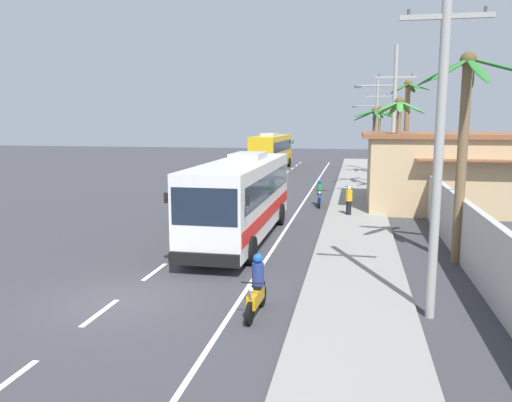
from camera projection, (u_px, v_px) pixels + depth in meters
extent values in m
plane|color=#3A3A3F|center=(115.00, 302.00, 14.58)|extent=(160.00, 160.00, 0.00)
cube|color=gray|center=(356.00, 234.00, 22.96)|extent=(3.20, 90.00, 0.14)
cube|color=white|center=(5.00, 384.00, 10.04)|extent=(0.16, 2.00, 0.01)
cube|color=white|center=(100.00, 313.00, 13.75)|extent=(0.16, 2.00, 0.01)
cube|color=white|center=(155.00, 272.00, 17.46)|extent=(0.16, 2.00, 0.01)
cube|color=white|center=(190.00, 245.00, 21.17)|extent=(0.16, 2.00, 0.01)
cube|color=white|center=(215.00, 226.00, 24.88)|extent=(0.16, 2.00, 0.01)
cube|color=white|center=(234.00, 213.00, 28.59)|extent=(0.16, 2.00, 0.01)
cube|color=white|center=(248.00, 202.00, 32.30)|extent=(0.16, 2.00, 0.01)
cube|color=white|center=(259.00, 194.00, 36.01)|extent=(0.16, 2.00, 0.01)
cube|color=white|center=(268.00, 187.00, 39.72)|extent=(0.16, 2.00, 0.01)
cube|color=white|center=(276.00, 181.00, 43.43)|extent=(0.16, 2.00, 0.01)
cube|color=white|center=(282.00, 176.00, 47.15)|extent=(0.16, 2.00, 0.01)
cube|color=white|center=(288.00, 172.00, 50.86)|extent=(0.16, 2.00, 0.01)
cube|color=white|center=(292.00, 169.00, 54.57)|extent=(0.16, 2.00, 0.01)
cube|color=white|center=(296.00, 165.00, 58.28)|extent=(0.16, 2.00, 0.01)
cube|color=white|center=(300.00, 163.00, 61.99)|extent=(0.16, 2.00, 0.01)
cube|color=white|center=(296.00, 213.00, 28.44)|extent=(0.14, 70.00, 0.01)
cube|color=#B2B2AD|center=(433.00, 199.00, 25.94)|extent=(0.24, 60.00, 2.31)
cube|color=silver|center=(242.00, 196.00, 22.03)|extent=(2.47, 11.11, 3.02)
cube|color=#192333|center=(243.00, 183.00, 22.14)|extent=(2.50, 10.22, 0.96)
cube|color=#192333|center=(204.00, 207.00, 16.62)|extent=(2.26, 0.10, 1.27)
cube|color=red|center=(242.00, 211.00, 22.14)|extent=(2.51, 10.89, 0.54)
cube|color=black|center=(204.00, 260.00, 16.81)|extent=(2.41, 0.16, 0.44)
cube|color=#B7B7B7|center=(248.00, 156.00, 23.12)|extent=(1.36, 2.44, 0.28)
cube|color=black|center=(248.00, 200.00, 16.52)|extent=(0.12, 0.08, 0.36)
cube|color=black|center=(166.00, 198.00, 17.06)|extent=(0.12, 0.08, 0.36)
cylinder|color=black|center=(251.00, 251.00, 18.25)|extent=(0.32, 1.04, 1.04)
cylinder|color=black|center=(187.00, 247.00, 18.72)|extent=(0.32, 1.04, 1.04)
cylinder|color=black|center=(280.00, 214.00, 25.25)|extent=(0.32, 1.04, 1.04)
cylinder|color=black|center=(233.00, 213.00, 25.71)|extent=(0.32, 1.04, 1.04)
cube|color=gold|center=(272.00, 151.00, 52.82)|extent=(2.84, 10.87, 3.18)
cube|color=#192333|center=(271.00, 146.00, 52.54)|extent=(2.84, 10.00, 1.02)
cube|color=#192333|center=(281.00, 144.00, 57.90)|extent=(2.27, 0.18, 1.33)
cube|color=orange|center=(272.00, 158.00, 52.94)|extent=(2.87, 10.65, 0.57)
cube|color=black|center=(281.00, 160.00, 58.28)|extent=(2.42, 0.24, 0.44)
cube|color=#B7B7B7|center=(269.00, 135.00, 51.25)|extent=(1.44, 2.42, 0.28)
cube|color=black|center=(268.00, 142.00, 57.97)|extent=(0.12, 0.08, 0.36)
cube|color=black|center=(293.00, 142.00, 57.34)|extent=(0.12, 0.08, 0.36)
cylinder|color=black|center=(268.00, 162.00, 56.95)|extent=(0.36, 1.05, 1.04)
cylinder|color=black|center=(289.00, 162.00, 56.41)|extent=(0.36, 1.05, 1.04)
cylinder|color=black|center=(253.00, 167.00, 50.21)|extent=(0.36, 1.05, 1.04)
cylinder|color=black|center=(277.00, 168.00, 49.67)|extent=(0.36, 1.05, 1.04)
cylinder|color=black|center=(250.00, 314.00, 12.89)|extent=(0.13, 0.60, 0.60)
cylinder|color=black|center=(262.00, 296.00, 14.20)|extent=(0.15, 0.61, 0.60)
cube|color=gold|center=(256.00, 297.00, 13.46)|extent=(0.29, 1.11, 0.36)
cube|color=black|center=(258.00, 286.00, 13.72)|extent=(0.27, 0.61, 0.12)
cylinder|color=gray|center=(251.00, 301.00, 12.96)|extent=(0.08, 0.32, 0.67)
cylinder|color=black|center=(252.00, 283.00, 12.99)|extent=(0.56, 0.07, 0.04)
sphere|color=#EAEACC|center=(251.00, 290.00, 12.89)|extent=(0.14, 0.14, 0.14)
cylinder|color=navy|center=(258.00, 275.00, 13.62)|extent=(0.32, 0.32, 0.66)
sphere|color=blue|center=(258.00, 258.00, 13.54)|extent=(0.26, 0.26, 0.26)
cylinder|color=black|center=(319.00, 203.00, 30.00)|extent=(0.14, 0.61, 0.60)
cylinder|color=black|center=(319.00, 200.00, 31.33)|extent=(0.16, 0.61, 0.60)
cube|color=#1947B2|center=(319.00, 198.00, 30.58)|extent=(0.32, 1.11, 0.36)
cube|color=black|center=(319.00, 194.00, 30.84)|extent=(0.28, 0.62, 0.12)
cylinder|color=gray|center=(319.00, 198.00, 30.07)|extent=(0.08, 0.32, 0.67)
cylinder|color=black|center=(320.00, 190.00, 30.10)|extent=(0.56, 0.08, 0.04)
sphere|color=#EAEACC|center=(320.00, 193.00, 30.00)|extent=(0.14, 0.14, 0.14)
cylinder|color=#2D7A47|center=(320.00, 189.00, 30.74)|extent=(0.32, 0.32, 0.64)
sphere|color=blue|center=(320.00, 182.00, 30.67)|extent=(0.26, 0.26, 0.26)
cylinder|color=black|center=(349.00, 208.00, 27.20)|extent=(0.28, 0.28, 0.75)
cylinder|color=gold|center=(349.00, 195.00, 27.09)|extent=(0.36, 0.36, 0.59)
sphere|color=beige|center=(349.00, 188.00, 27.03)|extent=(0.21, 0.21, 0.21)
cylinder|color=#9E9E99|center=(439.00, 139.00, 12.70)|extent=(0.24, 0.24, 9.39)
cube|color=#9E9E99|center=(446.00, 16.00, 12.24)|extent=(2.20, 0.12, 0.12)
cylinder|color=#4C4742|center=(409.00, 13.00, 12.39)|extent=(0.08, 0.08, 0.16)
cylinder|color=#4C4742|center=(486.00, 10.00, 12.05)|extent=(0.08, 0.08, 0.16)
cylinder|color=#9E9E99|center=(393.00, 126.00, 31.14)|extent=(0.24, 0.24, 9.65)
cube|color=#9E9E99|center=(395.00, 77.00, 30.69)|extent=(2.45, 0.12, 0.12)
cylinder|color=#4C4742|center=(379.00, 75.00, 30.85)|extent=(0.08, 0.08, 0.16)
cylinder|color=#4C4742|center=(412.00, 75.00, 30.48)|extent=(0.08, 0.08, 0.16)
cylinder|color=#9E9E99|center=(376.00, 86.00, 30.98)|extent=(2.24, 0.09, 0.09)
cube|color=#4C4C51|center=(358.00, 87.00, 31.20)|extent=(0.44, 0.24, 0.14)
cylinder|color=#9E9E99|center=(376.00, 127.00, 49.75)|extent=(0.24, 0.24, 9.02)
cube|color=#9E9E99|center=(377.00, 96.00, 49.29)|extent=(2.25, 0.12, 0.12)
cylinder|color=#4C4742|center=(368.00, 95.00, 49.44)|extent=(0.08, 0.08, 0.16)
cylinder|color=#4C4742|center=(387.00, 95.00, 49.10)|extent=(0.08, 0.08, 0.16)
cylinder|color=#9E9E99|center=(366.00, 106.00, 49.64)|extent=(2.18, 0.09, 0.09)
cube|color=#4C4C51|center=(354.00, 107.00, 49.86)|extent=(0.44, 0.24, 0.14)
cylinder|color=brown|center=(374.00, 150.00, 38.99)|extent=(0.30, 0.30, 5.80)
ellipsoid|color=#28702D|center=(388.00, 115.00, 38.52)|extent=(1.96, 0.61, 0.82)
ellipsoid|color=#28702D|center=(379.00, 114.00, 39.38)|extent=(1.02, 1.97, 0.69)
ellipsoid|color=#28702D|center=(364.00, 116.00, 39.19)|extent=(1.83, 1.28, 0.90)
ellipsoid|color=#28702D|center=(364.00, 114.00, 38.18)|extent=(1.84, 1.43, 0.63)
ellipsoid|color=#28702D|center=(377.00, 114.00, 37.63)|extent=(0.63, 1.99, 0.75)
sphere|color=brown|center=(375.00, 111.00, 38.53)|extent=(0.56, 0.56, 0.56)
cylinder|color=brown|center=(406.00, 141.00, 34.25)|extent=(0.34, 0.34, 7.48)
ellipsoid|color=#28702D|center=(419.00, 87.00, 33.56)|extent=(1.47, 0.41, 0.58)
ellipsoid|color=#28702D|center=(411.00, 88.00, 34.25)|extent=(0.90, 1.46, 0.66)
ellipsoid|color=#28702D|center=(399.00, 89.00, 34.20)|extent=(1.33, 1.15, 0.74)
ellipsoid|color=#28702D|center=(400.00, 88.00, 33.38)|extent=(1.34, 1.16, 0.71)
ellipsoid|color=#28702D|center=(414.00, 86.00, 32.99)|extent=(0.96, 1.48, 0.54)
sphere|color=brown|center=(408.00, 84.00, 33.65)|extent=(0.56, 0.56, 0.56)
cylinder|color=brown|center=(397.00, 159.00, 28.13)|extent=(0.24, 0.24, 6.08)
ellipsoid|color=#3D893D|center=(413.00, 108.00, 27.58)|extent=(1.46, 0.42, 0.80)
ellipsoid|color=#3D893D|center=(405.00, 107.00, 28.23)|extent=(1.01, 1.47, 0.73)
ellipsoid|color=#3D893D|center=(395.00, 108.00, 28.38)|extent=(0.75, 1.51, 0.77)
ellipsoid|color=#3D893D|center=(388.00, 108.00, 28.19)|extent=(1.39, 1.13, 0.81)
ellipsoid|color=#3D893D|center=(388.00, 106.00, 27.41)|extent=(1.45, 1.12, 0.67)
ellipsoid|color=#3D893D|center=(400.00, 107.00, 27.00)|extent=(0.43, 1.50, 0.73)
ellipsoid|color=#3D893D|center=(411.00, 106.00, 27.10)|extent=(1.34, 1.28, 0.68)
sphere|color=brown|center=(400.00, 102.00, 27.64)|extent=(0.56, 0.56, 0.56)
cylinder|color=brown|center=(379.00, 143.00, 47.23)|extent=(0.26, 0.26, 6.11)
ellipsoid|color=#3D893D|center=(389.00, 113.00, 46.63)|extent=(1.79, 0.37, 0.96)
ellipsoid|color=#3D893D|center=(386.00, 113.00, 47.30)|extent=(1.52, 1.58, 0.85)
ellipsoid|color=#3D893D|center=(376.00, 114.00, 47.62)|extent=(0.95, 1.74, 1.10)
ellipsoid|color=#3D893D|center=(370.00, 111.00, 47.19)|extent=(1.93, 0.86, 0.61)
ellipsoid|color=#3D893D|center=(371.00, 113.00, 46.65)|extent=(1.80, 0.98, 0.95)
ellipsoid|color=#3D893D|center=(378.00, 113.00, 46.01)|extent=(0.80, 1.84, 0.91)
ellipsoid|color=#3D893D|center=(386.00, 114.00, 46.08)|extent=(1.38, 1.57, 1.06)
sphere|color=brown|center=(380.00, 109.00, 46.74)|extent=(0.56, 0.56, 0.56)
cylinder|color=brown|center=(461.00, 165.00, 18.02)|extent=(0.35, 0.35, 7.16)
ellipsoid|color=#28702D|center=(497.00, 66.00, 17.19)|extent=(1.93, 0.61, 0.67)
ellipsoid|color=#28702D|center=(469.00, 75.00, 18.26)|extent=(0.79, 1.76, 1.10)
ellipsoid|color=#28702D|center=(442.00, 73.00, 18.03)|extent=(1.78, 1.10, 0.96)
ellipsoid|color=#28702D|center=(450.00, 69.00, 17.07)|extent=(1.61, 1.46, 0.92)
ellipsoid|color=#28702D|center=(478.00, 70.00, 16.68)|extent=(0.71, 1.79, 1.05)
sphere|color=brown|center=(468.00, 60.00, 17.45)|extent=(0.56, 0.56, 0.56)
cube|color=tan|center=(503.00, 174.00, 29.16)|extent=(15.07, 7.13, 4.18)
cube|color=brown|center=(506.00, 135.00, 28.81)|extent=(15.98, 7.56, 0.24)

